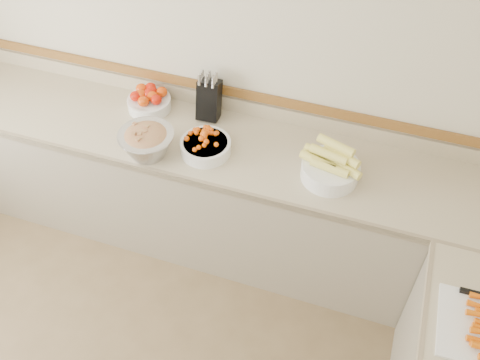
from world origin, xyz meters
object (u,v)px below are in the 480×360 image
(tomato_bowl, at_px, (149,100))
(cherry_tomato_bowl, at_px, (206,145))
(corn_bowl, at_px, (331,167))
(rhubarb_bowl, at_px, (147,142))
(knife_block, at_px, (209,99))

(tomato_bowl, relative_size, cherry_tomato_bowl, 0.93)
(corn_bowl, relative_size, rhubarb_bowl, 1.10)
(knife_block, bearing_deg, corn_bowl, -18.90)
(knife_block, bearing_deg, cherry_tomato_bowl, -72.97)
(tomato_bowl, bearing_deg, rhubarb_bowl, -65.77)
(knife_block, xyz_separation_m, tomato_bowl, (-0.38, -0.05, -0.07))
(corn_bowl, bearing_deg, cherry_tomato_bowl, -177.57)
(tomato_bowl, xyz_separation_m, corn_bowl, (1.19, -0.23, 0.02))
(cherry_tomato_bowl, height_order, rhubarb_bowl, rhubarb_bowl)
(knife_block, distance_m, cherry_tomato_bowl, 0.33)
(knife_block, relative_size, corn_bowl, 0.92)
(knife_block, height_order, cherry_tomato_bowl, knife_block)
(cherry_tomato_bowl, bearing_deg, knife_block, 107.03)
(cherry_tomato_bowl, relative_size, corn_bowl, 0.83)
(corn_bowl, bearing_deg, tomato_bowl, 169.11)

